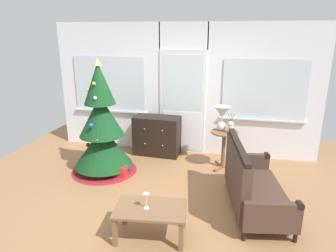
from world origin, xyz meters
TOP-DOWN VIEW (x-y plane):
  - ground_plane at (0.00, 0.00)m, footprint 6.76×6.76m
  - back_wall_with_door at (0.00, 2.08)m, footprint 5.20×0.14m
  - christmas_tree at (-1.18, 0.83)m, footprint 1.15×1.15m
  - dresser_cabinet at (-0.46, 1.79)m, footprint 0.92×0.48m
  - settee_sofa at (1.30, 0.15)m, footprint 0.94×1.63m
  - side_table at (0.87, 1.43)m, footprint 0.50×0.48m
  - table_lamp at (0.81, 1.47)m, footprint 0.28×0.28m
  - flower_vase at (0.97, 1.37)m, footprint 0.11×0.10m
  - coffee_table at (0.13, -0.75)m, footprint 0.89×0.61m
  - wine_glass at (0.09, -0.77)m, footprint 0.08×0.08m
  - gift_box at (-0.80, 0.66)m, footprint 0.19×0.17m

SIDE VIEW (x-z plane):
  - ground_plane at x=0.00m, z-range 0.00..0.00m
  - gift_box at x=-0.80m, z-range 0.00..0.19m
  - coffee_table at x=0.13m, z-range 0.14..0.53m
  - settee_sofa at x=1.30m, z-range -0.10..0.86m
  - dresser_cabinet at x=-0.46m, z-range 0.00..0.78m
  - side_table at x=0.87m, z-range 0.15..0.84m
  - wine_glass at x=0.09m, z-range 0.44..0.63m
  - christmas_tree at x=-1.18m, z-range -0.26..1.71m
  - flower_vase at x=0.97m, z-range 0.63..0.98m
  - table_lamp at x=0.81m, z-range 0.76..1.20m
  - back_wall_with_door at x=0.00m, z-range 0.00..2.55m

